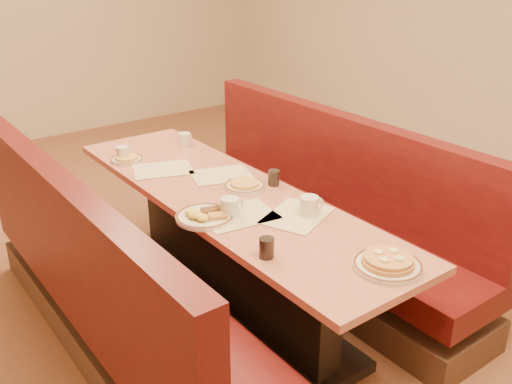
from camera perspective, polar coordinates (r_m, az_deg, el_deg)
ground at (r=3.55m, az=-2.68°, el=-11.26°), size 8.00×8.00×0.00m
diner_table at (r=3.35m, az=-2.80°, el=-5.99°), size 0.70×2.50×0.75m
booth_left at (r=3.07m, az=-14.35°, el=-10.06°), size 0.55×2.50×1.05m
booth_right at (r=3.76m, az=6.48°, el=-2.84°), size 0.55×2.50×1.05m
placemat_near_left at (r=2.91m, az=-1.81°, el=-2.35°), size 0.41×0.33×0.00m
placemat_near_right at (r=2.91m, az=4.10°, el=-2.35°), size 0.44×0.39×0.00m
placemat_far_left at (r=3.55m, az=-9.31°, el=2.26°), size 0.42×0.37×0.00m
placemat_far_right at (r=3.42m, az=-3.49°, el=1.73°), size 0.41×0.35×0.00m
pancake_plate at (r=2.51m, az=13.05°, el=-6.95°), size 0.30×0.30×0.07m
eggs_plate at (r=2.88m, az=-5.19°, el=-2.39°), size 0.30×0.30×0.06m
extra_plate_mid at (r=3.24m, az=-1.17°, el=0.70°), size 0.24×0.24×0.05m
extra_plate_far at (r=3.74m, az=-12.82°, el=3.25°), size 0.21×0.21×0.04m
coffee_mug_a at (r=2.91m, az=5.41°, el=-1.37°), size 0.14×0.10×0.10m
coffee_mug_b at (r=2.88m, az=-2.56°, el=-1.52°), size 0.13×0.09×0.10m
coffee_mug_c at (r=3.96m, az=-7.11°, el=5.28°), size 0.11×0.08×0.09m
coffee_mug_d at (r=3.76m, az=-13.16°, el=3.84°), size 0.11×0.08×0.09m
soda_tumbler_near at (r=2.52m, az=1.06°, el=-5.61°), size 0.07×0.07×0.09m
soda_tumbler_mid at (r=3.26m, az=1.80°, el=1.43°), size 0.07×0.07×0.09m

